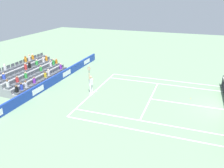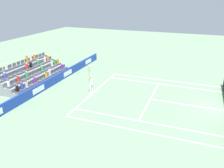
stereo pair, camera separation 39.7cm
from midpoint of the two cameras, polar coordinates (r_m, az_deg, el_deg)
name	(u,v)px [view 2 (the right image)]	position (r m, az deg, el deg)	size (l,w,h in m)	color
line_baseline	(96,91)	(22.93, -3.58, -1.66)	(10.97, 0.10, 0.01)	white
line_service	(150,99)	(21.41, 9.95, -3.70)	(8.23, 0.10, 0.01)	white
line_centre_service	(187,105)	(21.14, 18.49, -4.88)	(0.10, 6.40, 0.01)	white
line_singles_sideline_left	(145,122)	(17.74, 8.68, -9.20)	(0.10, 11.89, 0.01)	white
line_singles_sideline_right	(163,84)	(25.10, 12.88, -0.10)	(0.10, 11.89, 0.01)	white
line_doubles_sideline_left	(140,131)	(16.59, 7.60, -11.48)	(0.10, 11.89, 0.01)	white
line_doubles_sideline_right	(165,80)	(26.37, 13.34, 0.92)	(0.10, 11.89, 0.01)	white
line_centre_mark	(96,91)	(22.89, -3.36, -1.70)	(0.10, 0.20, 0.01)	white
sponsor_barrier	(54,80)	(25.04, -13.73, 0.89)	(21.22, 0.22, 0.92)	#193899
tennis_player	(91,84)	(22.04, -4.66, 0.12)	(0.51, 0.42, 2.85)	white
stadium_stand	(31,75)	(26.69, -18.98, 2.12)	(8.68, 3.80, 2.60)	gray
loose_tennis_ball	(191,99)	(22.29, 19.41, -3.53)	(0.07, 0.07, 0.07)	#D1E533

